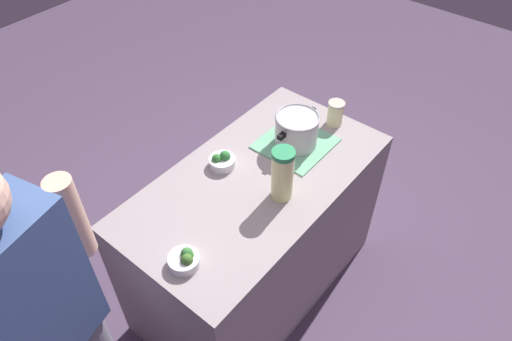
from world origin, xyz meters
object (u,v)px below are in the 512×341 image
mason_jar (335,113)px  person_cook (51,337)px  broccoli_bowl_front (222,161)px  broccoli_bowl_center (185,259)px  lemonade_pitcher (282,174)px  cooking_pot (297,129)px

mason_jar → person_cook: (1.60, -0.07, 0.01)m
person_cook → mason_jar: bearing=177.5°
broccoli_bowl_front → person_cook: (1.00, 0.16, 0.05)m
broccoli_bowl_center → broccoli_bowl_front: bearing=-152.4°
lemonade_pitcher → mason_jar: bearing=-170.8°
broccoli_bowl_front → person_cook: 1.02m
cooking_pot → broccoli_bowl_front: bearing=-27.4°
cooking_pot → mason_jar: cooking_pot is taller
cooking_pot → broccoli_bowl_center: (0.84, 0.08, -0.06)m
broccoli_bowl_center → person_cook: 0.52m
lemonade_pitcher → broccoli_bowl_front: (0.02, -0.33, -0.10)m
cooking_pot → broccoli_bowl_center: cooking_pot is taller
broccoli_bowl_front → mason_jar: bearing=158.5°
mason_jar → cooking_pot: bearing=-12.8°
broccoli_bowl_front → broccoli_bowl_center: broccoli_bowl_front is taller
broccoli_bowl_front → broccoli_bowl_center: size_ratio=1.00×
broccoli_bowl_center → person_cook: bearing=-10.5°
cooking_pot → lemonade_pitcher: lemonade_pitcher is taller
broccoli_bowl_center → person_cook: size_ratio=0.07×
cooking_pot → broccoli_bowl_front: size_ratio=2.29×
cooking_pot → person_cook: (1.34, -0.01, -0.02)m
cooking_pot → broccoli_bowl_front: cooking_pot is taller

